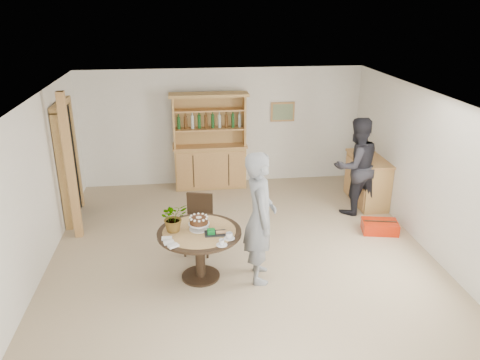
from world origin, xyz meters
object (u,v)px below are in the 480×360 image
object	(u,v)px
dining_table	(200,240)
teen_boy	(260,218)
dining_chair	(199,219)
adult_person	(356,166)
sideboard	(367,180)
hutch	(210,156)
red_suitcase	(380,227)

from	to	relation	value
dining_table	teen_boy	distance (m)	0.93
dining_chair	adult_person	bearing A→B (deg)	34.82
sideboard	dining_chair	world-z (taller)	dining_chair
hutch	dining_table	size ratio (longest dim) A/B	1.70
teen_boy	adult_person	xyz separation A→B (m)	(2.14, 2.02, -0.04)
hutch	adult_person	size ratio (longest dim) A/B	1.10
dining_table	dining_chair	bearing A→B (deg)	88.61
dining_table	dining_chair	distance (m)	0.83
hutch	sideboard	distance (m)	3.29
dining_chair	dining_table	bearing A→B (deg)	-76.79
dining_chair	hutch	bearing A→B (deg)	97.19
sideboard	adult_person	distance (m)	0.75
sideboard	teen_boy	xyz separation A→B (m)	(-2.57, -2.44, 0.49)
adult_person	red_suitcase	world-z (taller)	adult_person
dining_chair	teen_boy	size ratio (longest dim) A/B	0.49
hutch	red_suitcase	bearing A→B (deg)	-42.14
adult_person	red_suitcase	bearing A→B (deg)	88.06
dining_chair	adult_person	world-z (taller)	adult_person
red_suitcase	adult_person	bearing A→B (deg)	114.15
dining_chair	adult_person	xyz separation A→B (m)	(2.97, 1.09, 0.39)
teen_boy	dining_table	bearing A→B (deg)	87.12
sideboard	teen_boy	distance (m)	3.57
teen_boy	adult_person	bearing A→B (deg)	-42.80
dining_chair	teen_boy	xyz separation A→B (m)	(0.83, -0.93, 0.43)
sideboard	teen_boy	size ratio (longest dim) A/B	0.65
dining_table	hutch	bearing A→B (deg)	83.98
dining_chair	red_suitcase	world-z (taller)	dining_chair
hutch	sideboard	xyz separation A→B (m)	(3.04, -1.24, -0.22)
dining_table	adult_person	world-z (taller)	adult_person
sideboard	red_suitcase	bearing A→B (deg)	-100.52
sideboard	dining_table	xyz separation A→B (m)	(-3.42, -2.34, 0.13)
teen_boy	adult_person	distance (m)	2.94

